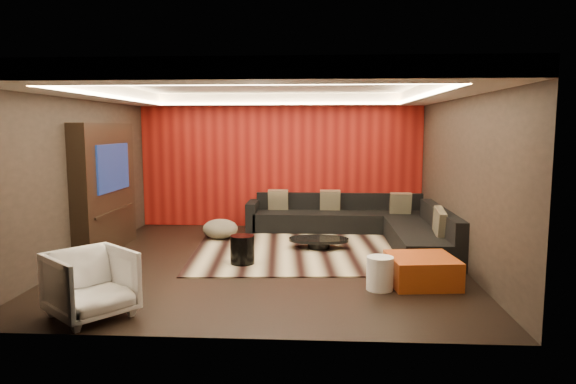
# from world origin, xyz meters

# --- Properties ---
(floor) EXTENTS (6.00, 6.00, 0.02)m
(floor) POSITION_xyz_m (0.00, 0.00, -0.01)
(floor) COLOR black
(floor) RESTS_ON ground
(ceiling) EXTENTS (6.00, 6.00, 0.02)m
(ceiling) POSITION_xyz_m (0.00, 0.00, 2.81)
(ceiling) COLOR silver
(ceiling) RESTS_ON ground
(wall_back) EXTENTS (6.00, 0.02, 2.80)m
(wall_back) POSITION_xyz_m (0.00, 3.01, 1.40)
(wall_back) COLOR black
(wall_back) RESTS_ON ground
(wall_left) EXTENTS (0.02, 6.00, 2.80)m
(wall_left) POSITION_xyz_m (-3.01, 0.00, 1.40)
(wall_left) COLOR black
(wall_left) RESTS_ON ground
(wall_right) EXTENTS (0.02, 6.00, 2.80)m
(wall_right) POSITION_xyz_m (3.01, 0.00, 1.40)
(wall_right) COLOR black
(wall_right) RESTS_ON ground
(red_feature_wall) EXTENTS (5.98, 0.05, 2.78)m
(red_feature_wall) POSITION_xyz_m (0.00, 2.97, 1.40)
(red_feature_wall) COLOR #6B0C0A
(red_feature_wall) RESTS_ON ground
(soffit_back) EXTENTS (6.00, 0.60, 0.22)m
(soffit_back) POSITION_xyz_m (0.00, 2.70, 2.69)
(soffit_back) COLOR silver
(soffit_back) RESTS_ON ground
(soffit_front) EXTENTS (6.00, 0.60, 0.22)m
(soffit_front) POSITION_xyz_m (0.00, -2.70, 2.69)
(soffit_front) COLOR silver
(soffit_front) RESTS_ON ground
(soffit_left) EXTENTS (0.60, 4.80, 0.22)m
(soffit_left) POSITION_xyz_m (-2.70, 0.00, 2.69)
(soffit_left) COLOR silver
(soffit_left) RESTS_ON ground
(soffit_right) EXTENTS (0.60, 4.80, 0.22)m
(soffit_right) POSITION_xyz_m (2.70, 0.00, 2.69)
(soffit_right) COLOR silver
(soffit_right) RESTS_ON ground
(cove_back) EXTENTS (4.80, 0.08, 0.04)m
(cove_back) POSITION_xyz_m (0.00, 2.36, 2.60)
(cove_back) COLOR #FFD899
(cove_back) RESTS_ON ground
(cove_front) EXTENTS (4.80, 0.08, 0.04)m
(cove_front) POSITION_xyz_m (0.00, -2.36, 2.60)
(cove_front) COLOR #FFD899
(cove_front) RESTS_ON ground
(cove_left) EXTENTS (0.08, 4.80, 0.04)m
(cove_left) POSITION_xyz_m (-2.36, 0.00, 2.60)
(cove_left) COLOR #FFD899
(cove_left) RESTS_ON ground
(cove_right) EXTENTS (0.08, 4.80, 0.04)m
(cove_right) POSITION_xyz_m (2.36, 0.00, 2.60)
(cove_right) COLOR #FFD899
(cove_right) RESTS_ON ground
(tv_surround) EXTENTS (0.30, 2.00, 2.20)m
(tv_surround) POSITION_xyz_m (-2.85, 0.60, 1.10)
(tv_surround) COLOR black
(tv_surround) RESTS_ON ground
(tv_screen) EXTENTS (0.04, 1.30, 0.80)m
(tv_screen) POSITION_xyz_m (-2.69, 0.60, 1.45)
(tv_screen) COLOR black
(tv_screen) RESTS_ON ground
(tv_shelf) EXTENTS (0.04, 1.60, 0.04)m
(tv_shelf) POSITION_xyz_m (-2.69, 0.60, 0.70)
(tv_shelf) COLOR black
(tv_shelf) RESTS_ON ground
(rug) EXTENTS (4.21, 3.28, 0.02)m
(rug) POSITION_xyz_m (0.69, 0.66, 0.01)
(rug) COLOR tan
(rug) RESTS_ON floor
(coffee_table) EXTENTS (1.08, 1.08, 0.18)m
(coffee_table) POSITION_xyz_m (0.82, 0.92, 0.11)
(coffee_table) COLOR black
(coffee_table) RESTS_ON rug
(drum_stool) EXTENTS (0.43, 0.43, 0.44)m
(drum_stool) POSITION_xyz_m (-0.36, -0.19, 0.24)
(drum_stool) COLOR black
(drum_stool) RESTS_ON rug
(striped_pouf) EXTENTS (0.87, 0.87, 0.37)m
(striped_pouf) POSITION_xyz_m (-1.06, 1.60, 0.20)
(striped_pouf) COLOR #BEB393
(striped_pouf) RESTS_ON rug
(white_side_table) EXTENTS (0.42, 0.42, 0.44)m
(white_side_table) POSITION_xyz_m (1.62, -1.31, 0.22)
(white_side_table) COLOR white
(white_side_table) RESTS_ON floor
(orange_ottoman) EXTENTS (0.96, 0.96, 0.39)m
(orange_ottoman) POSITION_xyz_m (2.22, -1.04, 0.19)
(orange_ottoman) COLOR #A04214
(orange_ottoman) RESTS_ON floor
(armchair) EXTENTS (1.17, 1.17, 0.77)m
(armchair) POSITION_xyz_m (-1.74, -2.50, 0.38)
(armchair) COLOR white
(armchair) RESTS_ON floor
(sectional_sofa) EXTENTS (3.65, 3.50, 0.75)m
(sectional_sofa) POSITION_xyz_m (1.73, 1.86, 0.26)
(sectional_sofa) COLOR black
(sectional_sofa) RESTS_ON floor
(throw_pillows) EXTENTS (3.06, 2.79, 0.50)m
(throw_pillows) POSITION_xyz_m (1.56, 2.02, 0.62)
(throw_pillows) COLOR tan
(throw_pillows) RESTS_ON sectional_sofa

